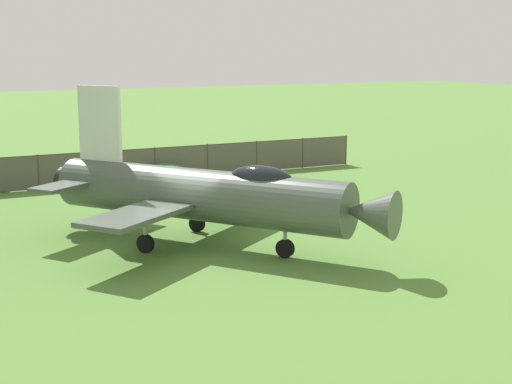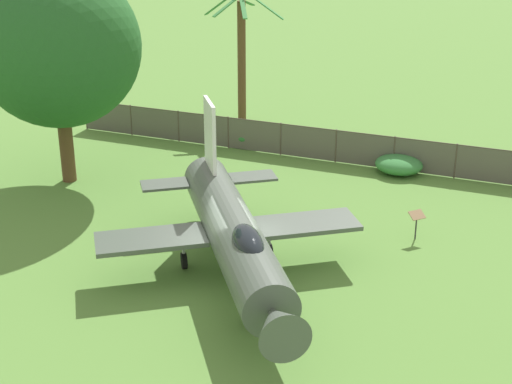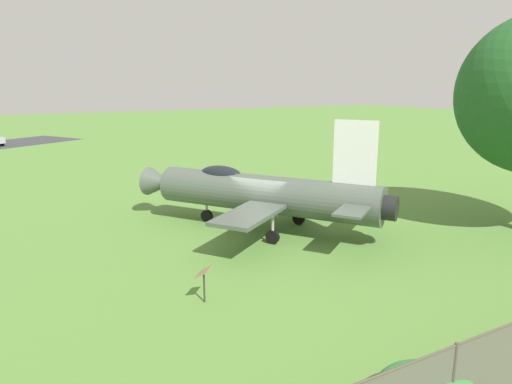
% 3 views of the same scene
% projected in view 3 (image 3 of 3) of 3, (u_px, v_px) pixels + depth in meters
% --- Properties ---
extents(ground_plane, '(200.00, 200.00, 0.00)m').
position_uv_depth(ground_plane, '(265.00, 230.00, 21.63)').
color(ground_plane, '#568438').
extents(display_jet, '(11.68, 9.40, 5.25)m').
position_uv_depth(display_jet, '(258.00, 192.00, 21.38)').
color(display_jet, '#4C564C').
rests_on(display_jet, ground_plane).
extents(info_plaque, '(0.71, 0.70, 1.14)m').
position_uv_depth(info_plaque, '(204.00, 277.00, 14.32)').
color(info_plaque, '#333333').
rests_on(info_plaque, ground_plane).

